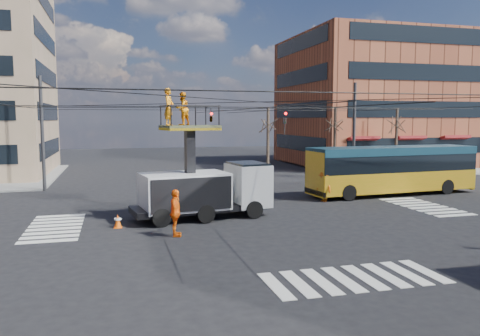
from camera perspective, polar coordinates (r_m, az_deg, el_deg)
name	(u,v)px	position (r m, az deg, el deg)	size (l,w,h in m)	color
ground	(259,216)	(24.56, 2.34, -5.83)	(120.00, 120.00, 0.00)	black
sidewalk_ne	(387,166)	(52.46, 17.50, 0.28)	(18.00, 18.00, 0.12)	slate
crosswalks	(259,216)	(24.56, 2.34, -5.81)	(22.40, 22.40, 0.02)	silver
building_ne	(382,101)	(55.30, 16.92, 7.78)	(20.06, 16.06, 14.00)	brown
overhead_network	(256,133)	(24.42, 1.94, 4.24)	(24.24, 24.24, 8.00)	#2D2D30
tree_a	(268,124)	(38.43, 3.44, 5.38)	(2.00, 2.00, 6.00)	#382B21
tree_b	(335,124)	(40.74, 11.50, 5.31)	(2.00, 2.00, 6.00)	#382B21
tree_c	(397,124)	(43.76, 18.57, 5.15)	(2.00, 2.00, 6.00)	#382B21
utility_truck	(205,177)	(23.82, -4.28, -1.13)	(7.27, 3.49, 6.49)	black
city_bus	(392,169)	(32.83, 18.07, -0.09)	(11.87, 3.41, 3.20)	gold
traffic_cone	(118,221)	(22.56, -14.67, -6.27)	(0.36, 0.36, 0.64)	#FF5B0A
worker_ground	(175,213)	(20.31, -7.87, -5.45)	(1.20, 0.50, 2.04)	orange
flagger	(324,186)	(29.02, 10.20, -2.22)	(1.21, 0.69, 1.87)	#D8570D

